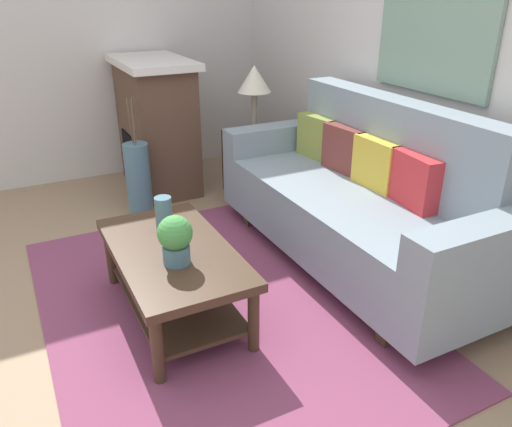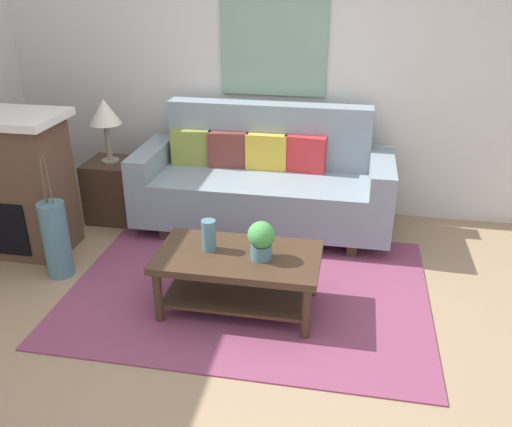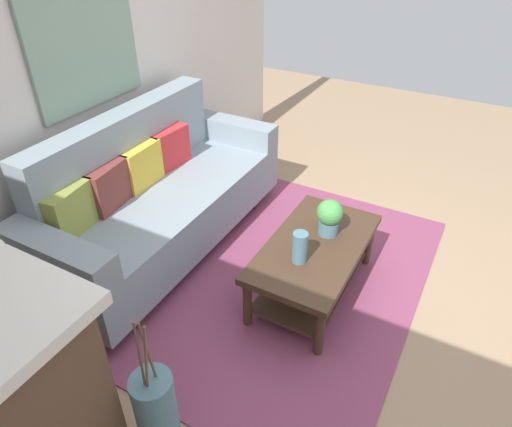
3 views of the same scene
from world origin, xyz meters
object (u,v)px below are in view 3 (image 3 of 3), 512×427
Objects in this scene: throw_pillow_maroon at (109,187)px; throw_pillow_mustard at (142,166)px; couch at (159,198)px; potted_plant_tabletop at (329,216)px; side_table at (13,339)px; framed_painting at (84,41)px; throw_pillow_olive at (72,211)px; throw_pillow_crimson at (170,148)px; floor_vase at (158,420)px; tabletop_vase at (300,247)px; coffee_table at (314,258)px.

throw_pillow_maroon is 0.34m from throw_pillow_mustard.
couch is 8.42× the size of potted_plant_tabletop.
throw_pillow_mustard reaches higher than potted_plant_tabletop.
framed_painting is at bearing 20.32° from side_table.
throw_pillow_olive is at bearing 121.83° from potted_plant_tabletop.
framed_painting is at bearing 90.00° from throw_pillow_mustard.
potted_plant_tabletop is 2.04m from framed_painting.
couch reaches higher than throw_pillow_maroon.
throw_pillow_mustard is 1.00× the size of throw_pillow_crimson.
floor_vase is at bearing -138.87° from throw_pillow_mustard.
tabletop_vase is 0.39× the size of side_table.
tabletop_vase is 0.36× the size of floor_vase.
floor_vase is (-1.61, 0.22, -0.27)m from potted_plant_tabletop.
coffee_table is 5.07× the size of tabletop_vase.
throw_pillow_mustard is 0.93m from framed_painting.
side_table is 1.96m from framed_painting.
framed_painting is at bearing 91.54° from coffee_table.
throw_pillow_maroon is 1.66m from floor_vase.
framed_painting is (-0.00, 0.34, 0.87)m from throw_pillow_mustard.
throw_pillow_maroon is at bearing 110.94° from potted_plant_tabletop.
side_table is (-1.75, -0.18, -0.40)m from throw_pillow_crimson.
throw_pillow_crimson is 1.49m from coffee_table.
throw_pillow_crimson is 2.16m from floor_vase.
potted_plant_tabletop is at bearing -7.68° from floor_vase.
throw_pillow_olive is 0.69m from throw_pillow_mustard.
coffee_table is 0.30m from tabletop_vase.
couch is at bearing 2.16° from side_table.
couch reaches higher than tabletop_vase.
framed_painting is (0.00, 0.47, 1.12)m from couch.
tabletop_vase is at bearing -69.15° from throw_pillow_olive.
throw_pillow_maroon is 0.38× the size of framed_painting.
couch is 3.94× the size of side_table.
floor_vase is (-1.24, 0.16, -0.24)m from tabletop_vase.
framed_painting is at bearing 135.18° from throw_pillow_crimson.
potted_plant_tabletop is at bearing -95.36° from throw_pillow_crimson.
floor_vase is at bearing -131.85° from framed_painting.
coffee_table is 1.96× the size of side_table.
throw_pillow_olive is at bearing 180.00° from throw_pillow_mustard.
throw_pillow_crimson is at bearing 35.05° from floor_vase.
throw_pillow_crimson is (1.03, 0.00, 0.00)m from throw_pillow_olive.
throw_pillow_mustard is 0.38× the size of framed_painting.
throw_pillow_mustard is at bearing -90.00° from framed_painting.
coffee_table is 1.91m from side_table.
throw_pillow_mustard is 1.90m from floor_vase.
potted_plant_tabletop reaches higher than coffee_table.
throw_pillow_maroon and throw_pillow_mustard have the same top height.
throw_pillow_mustard is 0.33× the size of coffee_table.
couch is 10.17× the size of tabletop_vase.
framed_painting is (1.40, 1.56, 1.25)m from floor_vase.
coffee_table is (0.73, -1.42, -0.37)m from throw_pillow_olive.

